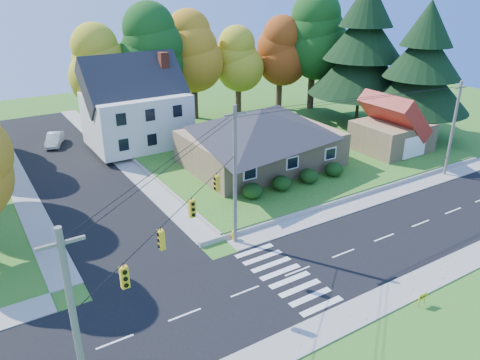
{
  "coord_description": "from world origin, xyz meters",
  "views": [
    {
      "loc": [
        -16.49,
        -19.44,
        17.34
      ],
      "look_at": [
        0.64,
        8.0,
        3.32
      ],
      "focal_mm": 35.0,
      "sensor_mm": 36.0,
      "label": 1
    }
  ],
  "objects": [
    {
      "name": "hedge_row",
      "position": [
        7.5,
        9.8,
        1.14
      ],
      "size": [
        10.7,
        1.7,
        1.27
      ],
      "color": "#163A10",
      "rests_on": "lawn"
    },
    {
      "name": "road_main",
      "position": [
        0.0,
        0.0,
        0.01
      ],
      "size": [
        90.0,
        8.0,
        0.02
      ],
      "primitive_type": "cube",
      "color": "black",
      "rests_on": "ground"
    },
    {
      "name": "tree_lot_4",
      "position": [
        22.0,
        32.0,
        8.31
      ],
      "size": [
        6.72,
        6.72,
        12.51
      ],
      "color": "#3F2A19",
      "rests_on": "lawn"
    },
    {
      "name": "road_cross",
      "position": [
        -8.0,
        26.0,
        0.01
      ],
      "size": [
        8.0,
        44.0,
        0.02
      ],
      "primitive_type": "cube",
      "color": "black",
      "rests_on": "ground"
    },
    {
      "name": "tree_lot_0",
      "position": [
        -2.0,
        34.0,
        8.31
      ],
      "size": [
        6.72,
        6.72,
        12.51
      ],
      "color": "#3F2A19",
      "rests_on": "lawn"
    },
    {
      "name": "fire_hydrant",
      "position": [
        -1.42,
        5.54,
        0.38
      ],
      "size": [
        0.45,
        0.35,
        0.79
      ],
      "color": "yellow",
      "rests_on": "ground"
    },
    {
      "name": "sidewalk_north",
      "position": [
        0.0,
        5.0,
        0.04
      ],
      "size": [
        90.0,
        2.0,
        0.08
      ],
      "primitive_type": "cube",
      "color": "#9C9A90",
      "rests_on": "ground"
    },
    {
      "name": "tree_lot_1",
      "position": [
        4.0,
        33.0,
        9.61
      ],
      "size": [
        7.84,
        7.84,
        14.6
      ],
      "color": "#3F2A19",
      "rests_on": "lawn"
    },
    {
      "name": "lawn",
      "position": [
        13.0,
        21.0,
        0.25
      ],
      "size": [
        30.0,
        30.0,
        0.5
      ],
      "primitive_type": "cube",
      "color": "#3D7923",
      "rests_on": "ground"
    },
    {
      "name": "traffic_infrastructure",
      "position": [
        -0.15,
        1.35,
        5.15
      ],
      "size": [
        38.1,
        10.66,
        10.0
      ],
      "color": "#666059",
      "rests_on": "ground"
    },
    {
      "name": "tree_lot_2",
      "position": [
        10.0,
        34.0,
        8.96
      ],
      "size": [
        7.28,
        7.28,
        13.56
      ],
      "color": "#3F2A19",
      "rests_on": "lawn"
    },
    {
      "name": "conifer_east_b",
      "position": [
        28.0,
        14.0,
        8.28
      ],
      "size": [
        11.2,
        11.2,
        14.84
      ],
      "color": "#3F2A19",
      "rests_on": "lawn"
    },
    {
      "name": "yard_sign",
      "position": [
        3.94,
        -6.46,
        0.58
      ],
      "size": [
        0.65,
        0.05,
        0.81
      ],
      "color": "black",
      "rests_on": "ground"
    },
    {
      "name": "sidewalk_south",
      "position": [
        0.0,
        -5.0,
        0.04
      ],
      "size": [
        90.0,
        2.0,
        0.08
      ],
      "primitive_type": "cube",
      "color": "#9C9A90",
      "rests_on": "ground"
    },
    {
      "name": "ground",
      "position": [
        0.0,
        0.0,
        0.0
      ],
      "size": [
        120.0,
        120.0,
        0.0
      ],
      "primitive_type": "plane",
      "color": "#3D7923"
    },
    {
      "name": "white_car",
      "position": [
        -7.76,
        33.87,
        0.7
      ],
      "size": [
        2.85,
        4.38,
        1.36
      ],
      "primitive_type": "imported",
      "rotation": [
        0.0,
        0.0,
        -0.37
      ],
      "color": "silver",
      "rests_on": "road_cross"
    },
    {
      "name": "colonial_house",
      "position": [
        0.04,
        28.0,
        4.58
      ],
      "size": [
        10.4,
        8.4,
        9.6
      ],
      "color": "silver",
      "rests_on": "lawn"
    },
    {
      "name": "tree_lot_5",
      "position": [
        26.0,
        30.0,
        10.27
      ],
      "size": [
        8.4,
        8.4,
        15.64
      ],
      "color": "#3F2A19",
      "rests_on": "lawn"
    },
    {
      "name": "tree_lot_3",
      "position": [
        16.0,
        33.0,
        7.65
      ],
      "size": [
        6.16,
        6.16,
        11.47
      ],
      "color": "#3F2A19",
      "rests_on": "lawn"
    },
    {
      "name": "conifer_east_a",
      "position": [
        27.0,
        22.0,
        9.39
      ],
      "size": [
        12.8,
        12.8,
        16.96
      ],
      "color": "#3F2A19",
      "rests_on": "lawn"
    },
    {
      "name": "garage",
      "position": [
        22.0,
        11.99,
        2.84
      ],
      "size": [
        7.3,
        6.3,
        4.6
      ],
      "color": "tan",
      "rests_on": "lawn"
    },
    {
      "name": "ranch_house",
      "position": [
        8.0,
        16.0,
        3.27
      ],
      "size": [
        14.6,
        10.6,
        5.4
      ],
      "color": "tan",
      "rests_on": "lawn"
    }
  ]
}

